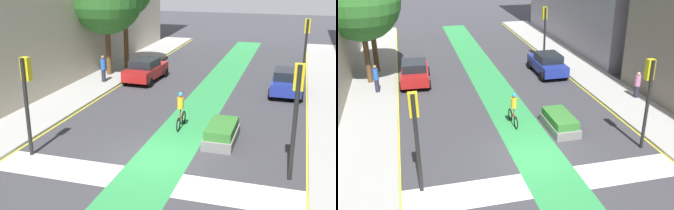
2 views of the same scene
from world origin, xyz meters
TOP-DOWN VIEW (x-y plane):
  - ground_plane at (0.00, 0.00)m, footprint 120.00×120.00m
  - bike_lane_paint at (0.24, 0.00)m, footprint 2.40×60.00m
  - crosswalk_band at (0.00, -2.00)m, footprint 12.00×1.80m
  - sidewalk_left at (-7.50, 0.00)m, footprint 3.00×60.00m
  - curb_stripe_left at (-6.00, 0.00)m, footprint 0.16×60.00m
  - curb_stripe_right at (6.00, 0.00)m, footprint 0.16×60.00m
  - traffic_signal_near_right at (5.32, -0.21)m, footprint 0.35×0.52m
  - traffic_signal_near_left at (-5.12, -1.13)m, footprint 0.35×0.52m
  - traffic_signal_far_right at (5.65, 14.70)m, footprint 0.35×0.52m
  - car_blue_right_far at (4.74, 11.28)m, footprint 2.05×4.22m
  - car_red_left_far at (-4.74, 11.70)m, footprint 2.19×4.28m
  - cyclist_in_lane at (0.03, 3.60)m, footprint 0.32×1.73m
  - pedestrian_sidewalk_left_a at (-7.19, 10.16)m, footprint 0.34×0.34m
  - median_planter at (2.24, 2.50)m, footprint 1.31×2.70m

SIDE VIEW (x-z plane):
  - ground_plane at x=0.00m, z-range 0.00..0.00m
  - crosswalk_band at x=0.00m, z-range 0.00..0.01m
  - bike_lane_paint at x=0.24m, z-range 0.00..0.01m
  - curb_stripe_left at x=-6.00m, z-range 0.00..0.01m
  - curb_stripe_right at x=6.00m, z-range 0.00..0.01m
  - sidewalk_left at x=-7.50m, z-range 0.00..0.15m
  - median_planter at x=2.24m, z-range -0.02..0.83m
  - car_blue_right_far at x=4.74m, z-range 0.02..1.59m
  - car_red_left_far at x=-4.74m, z-range 0.02..1.59m
  - cyclist_in_lane at x=0.03m, z-range 0.04..1.90m
  - pedestrian_sidewalk_left_a at x=-7.19m, z-range 0.17..1.96m
  - traffic_signal_near_left at x=-5.12m, z-range 0.83..4.96m
  - traffic_signal_far_right at x=5.65m, z-range 0.86..5.13m
  - traffic_signal_near_right at x=5.32m, z-range 0.87..5.21m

